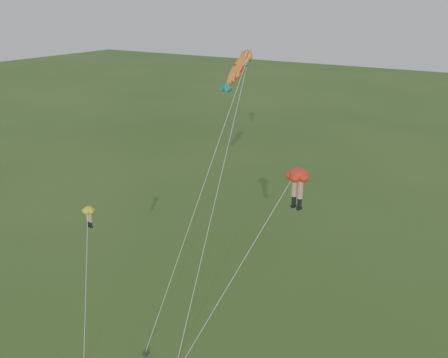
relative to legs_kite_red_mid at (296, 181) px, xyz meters
The scene contains 3 objects.
legs_kite_red_mid is the anchor object (origin of this frame).
legs_kite_yellow 13.08m from the legs_kite_red_mid, 158.47° to the right, with size 2.43×3.91×9.40m.
fish_kite 10.41m from the legs_kite_red_mid, 140.62° to the left, with size 2.90×12.51×18.49m.
Camera 1 is at (16.40, -19.11, 21.50)m, focal length 40.00 mm.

